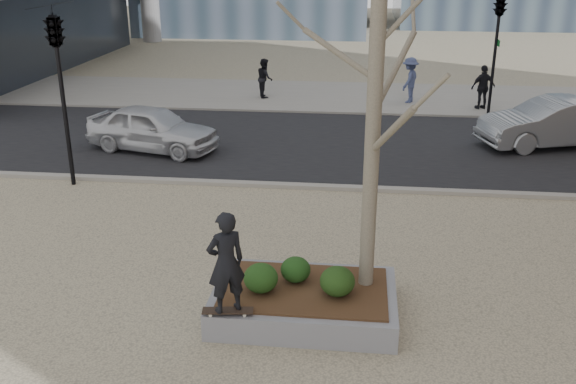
# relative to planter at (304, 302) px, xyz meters

# --- Properties ---
(ground) EXTENTS (120.00, 120.00, 0.00)m
(ground) POSITION_rel_planter_xyz_m (-1.00, 0.00, -0.23)
(ground) COLOR tan
(ground) RESTS_ON ground
(street) EXTENTS (60.00, 8.00, 0.02)m
(street) POSITION_rel_planter_xyz_m (-1.00, 10.00, -0.21)
(street) COLOR black
(street) RESTS_ON ground
(far_sidewalk) EXTENTS (60.00, 6.00, 0.02)m
(far_sidewalk) POSITION_rel_planter_xyz_m (-1.00, 17.00, -0.21)
(far_sidewalk) COLOR gray
(far_sidewalk) RESTS_ON ground
(planter) EXTENTS (3.00, 2.00, 0.45)m
(planter) POSITION_rel_planter_xyz_m (0.00, 0.00, 0.00)
(planter) COLOR gray
(planter) RESTS_ON ground
(planter_mulch) EXTENTS (2.70, 1.70, 0.04)m
(planter_mulch) POSITION_rel_planter_xyz_m (0.00, 0.00, 0.25)
(planter_mulch) COLOR #382314
(planter_mulch) RESTS_ON planter
(sycamore_tree) EXTENTS (2.80, 2.80, 6.60)m
(sycamore_tree) POSITION_rel_planter_xyz_m (1.00, 0.30, 3.56)
(sycamore_tree) COLOR gray
(sycamore_tree) RESTS_ON planter_mulch
(shrub_left) EXTENTS (0.56, 0.56, 0.48)m
(shrub_left) POSITION_rel_planter_xyz_m (-0.69, -0.18, 0.50)
(shrub_left) COLOR black
(shrub_left) RESTS_ON planter_mulch
(shrub_middle) EXTENTS (0.50, 0.50, 0.43)m
(shrub_middle) POSITION_rel_planter_xyz_m (-0.17, 0.22, 0.48)
(shrub_middle) COLOR #143912
(shrub_middle) RESTS_ON planter_mulch
(shrub_right) EXTENTS (0.57, 0.57, 0.48)m
(shrub_right) POSITION_rel_planter_xyz_m (0.54, -0.16, 0.51)
(shrub_right) COLOR #153310
(shrub_right) RESTS_ON planter_mulch
(skateboard) EXTENTS (0.80, 0.29, 0.08)m
(skateboard) POSITION_rel_planter_xyz_m (-1.10, -0.88, 0.26)
(skateboard) COLOR black
(skateboard) RESTS_ON planter
(skateboarder) EXTENTS (0.71, 0.65, 1.62)m
(skateboarder) POSITION_rel_planter_xyz_m (-1.10, -0.88, 1.11)
(skateboarder) COLOR black
(skateboarder) RESTS_ON skateboard
(police_car) EXTENTS (4.26, 2.56, 1.36)m
(police_car) POSITION_rel_planter_xyz_m (-5.34, 8.71, 0.47)
(police_car) COLOR silver
(police_car) RESTS_ON street
(car_silver) EXTENTS (4.73, 2.82, 1.47)m
(car_silver) POSITION_rel_planter_xyz_m (6.65, 10.52, 0.53)
(car_silver) COLOR gray
(car_silver) RESTS_ON street
(pedestrian_a) EXTENTS (0.79, 0.90, 1.56)m
(pedestrian_a) POSITION_rel_planter_xyz_m (-3.11, 16.44, 0.58)
(pedestrian_a) COLOR black
(pedestrian_a) RESTS_ON far_sidewalk
(pedestrian_b) EXTENTS (1.04, 1.30, 1.76)m
(pedestrian_b) POSITION_rel_planter_xyz_m (2.68, 16.12, 0.68)
(pedestrian_b) COLOR #3C466D
(pedestrian_b) RESTS_ON far_sidewalk
(pedestrian_c) EXTENTS (1.05, 0.72, 1.65)m
(pedestrian_c) POSITION_rel_planter_xyz_m (5.36, 15.33, 0.62)
(pedestrian_c) COLOR black
(pedestrian_c) RESTS_ON far_sidewalk
(traffic_light_near) EXTENTS (0.60, 2.48, 4.50)m
(traffic_light_near) POSITION_rel_planter_xyz_m (-6.50, 5.60, 2.02)
(traffic_light_near) COLOR black
(traffic_light_near) RESTS_ON ground
(traffic_light_far) EXTENTS (0.60, 2.48, 4.50)m
(traffic_light_far) POSITION_rel_planter_xyz_m (5.50, 14.60, 2.02)
(traffic_light_far) COLOR black
(traffic_light_far) RESTS_ON ground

